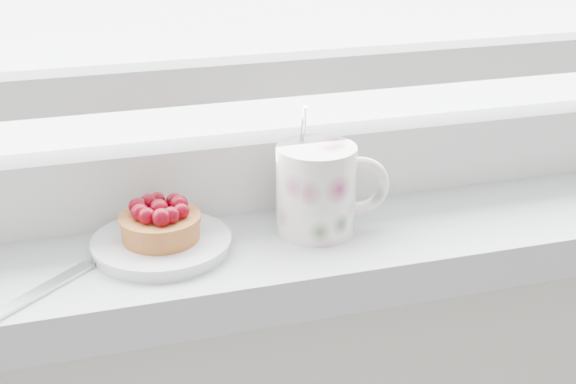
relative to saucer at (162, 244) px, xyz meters
name	(u,v)px	position (x,y,z in m)	size (l,w,h in m)	color
saucer	(162,244)	(0.00, 0.00, 0.00)	(0.12, 0.12, 0.01)	silver
raspberry_tart	(160,221)	(0.00, 0.00, 0.02)	(0.07, 0.07, 0.04)	#975021
floral_mug	(319,187)	(0.15, 0.00, 0.04)	(0.11, 0.09, 0.12)	silver
fork	(74,273)	(-0.08, -0.02, 0.00)	(0.17, 0.16, 0.00)	silver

